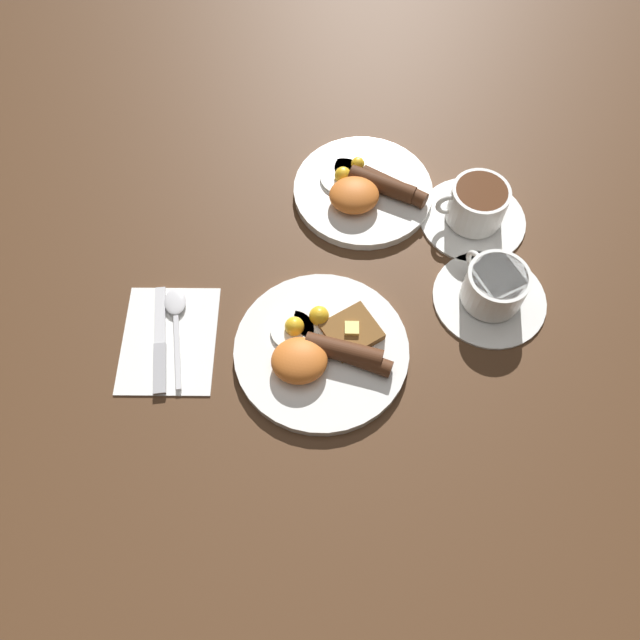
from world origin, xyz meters
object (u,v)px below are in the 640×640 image
(breakfast_plate_near, at_px, (322,349))
(knife, at_px, (160,345))
(teacup_far, at_px, (476,208))
(teacup_near, at_px, (493,289))
(spoon, at_px, (176,312))
(breakfast_plate_far, at_px, (364,189))

(breakfast_plate_near, height_order, knife, breakfast_plate_near)
(teacup_far, bearing_deg, teacup_near, -90.73)
(breakfast_plate_near, relative_size, spoon, 1.52)
(teacup_near, height_order, teacup_far, teacup_far)
(breakfast_plate_far, xyz_separation_m, teacup_far, (0.17, -0.06, 0.01))
(breakfast_plate_near, distance_m, teacup_near, 0.27)
(teacup_near, height_order, spoon, teacup_near)
(knife, height_order, spoon, spoon)
(teacup_near, bearing_deg, spoon, 179.39)
(breakfast_plate_far, bearing_deg, breakfast_plate_near, -107.40)
(teacup_far, bearing_deg, breakfast_plate_near, -139.45)
(breakfast_plate_far, relative_size, teacup_far, 1.34)
(breakfast_plate_far, height_order, teacup_far, teacup_far)
(breakfast_plate_near, xyz_separation_m, breakfast_plate_far, (0.09, 0.28, 0.00))
(teacup_near, relative_size, spoon, 1.03)
(teacup_near, xyz_separation_m, spoon, (-0.47, 0.00, -0.02))
(breakfast_plate_near, bearing_deg, breakfast_plate_far, 72.60)
(breakfast_plate_far, distance_m, teacup_near, 0.27)
(breakfast_plate_near, relative_size, breakfast_plate_far, 1.09)
(breakfast_plate_near, distance_m, knife, 0.23)
(teacup_far, height_order, spoon, teacup_far)
(spoon, bearing_deg, teacup_near, -94.76)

